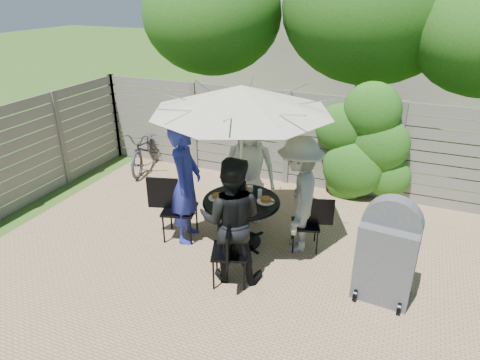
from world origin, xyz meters
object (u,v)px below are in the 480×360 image
at_px(person_back, 249,169).
at_px(person_front, 231,220).
at_px(person_right, 299,196).
at_px(bbq_grill, 387,253).
at_px(patio_table, 241,213).
at_px(glass_front, 246,204).
at_px(chair_left, 179,220).
at_px(plate_right, 266,200).
at_px(chair_back, 250,198).
at_px(plate_front, 237,210).
at_px(chair_front, 230,264).
at_px(coffee_cup, 250,190).
at_px(bicycle, 146,148).
at_px(glass_right, 260,194).
at_px(syrup_jug, 238,193).
at_px(glass_left, 222,198).
at_px(chair_right, 306,234).
at_px(plate_left, 217,197).
at_px(person_left, 186,184).
at_px(umbrella, 241,98).
at_px(plate_back, 245,188).

relative_size(person_back, person_front, 1.03).
relative_size(person_right, bbq_grill, 1.26).
xyz_separation_m(patio_table, glass_front, (0.16, -0.23, 0.29)).
distance_m(chair_left, plate_right, 1.40).
relative_size(chair_back, plate_front, 3.58).
relative_size(chair_front, coffee_cup, 7.97).
bearing_deg(plate_right, patio_table, -166.52).
bearing_deg(glass_front, bicycle, 145.37).
distance_m(glass_right, syrup_jug, 0.32).
relative_size(chair_front, plate_front, 3.68).
xyz_separation_m(person_right, bicycle, (-3.80, 1.76, -0.42)).
distance_m(person_front, glass_right, 0.97).
relative_size(person_back, chair_front, 1.86).
bearing_deg(plate_front, plate_right, 58.48).
bearing_deg(chair_back, glass_right, 14.69).
bearing_deg(glass_left, glass_right, 35.48).
bearing_deg(bbq_grill, chair_right, 155.49).
bearing_deg(glass_left, patio_table, 35.48).
height_order(chair_back, bicycle, chair_back).
xyz_separation_m(plate_left, syrup_jug, (0.28, 0.12, 0.06)).
height_order(person_front, coffee_cup, person_front).
bearing_deg(plate_right, person_left, -166.52).
bearing_deg(glass_front, syrup_jug, 131.51).
relative_size(umbrella, glass_left, 21.46).
relative_size(chair_right, coffee_cup, 6.90).
xyz_separation_m(chair_back, chair_front, (0.45, -1.88, 0.01)).
bearing_deg(person_right, syrup_jug, -93.22).
relative_size(person_front, glass_left, 12.36).
bearing_deg(glass_left, umbrella, 35.48).
relative_size(glass_left, glass_front, 1.00).
distance_m(plate_left, glass_right, 0.63).
distance_m(chair_right, glass_right, 0.90).
bearing_deg(patio_table, umbrella, -91.79).
xyz_separation_m(glass_left, bicycle, (-2.76, 2.11, -0.36)).
bearing_deg(plate_back, glass_right, -31.02).
relative_size(chair_back, person_left, 0.50).
xyz_separation_m(plate_left, glass_left, (0.12, -0.08, 0.05)).
bearing_deg(person_left, umbrella, -90.00).
bearing_deg(chair_right, syrup_jug, -7.08).
bearing_deg(bbq_grill, patio_table, 173.38).
height_order(person_left, chair_front, person_left).
distance_m(plate_left, syrup_jug, 0.31).
xyz_separation_m(chair_front, chair_right, (0.71, 1.16, -0.04)).
height_order(umbrella, person_right, umbrella).
xyz_separation_m(plate_front, bicycle, (-3.07, 2.30, -0.31)).
xyz_separation_m(chair_right, plate_left, (-1.29, -0.31, 0.51)).
height_order(plate_back, plate_right, same).
bearing_deg(person_front, person_back, -90.00).
bearing_deg(glass_right, syrup_jug, -156.78).
distance_m(plate_back, syrup_jug, 0.32).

